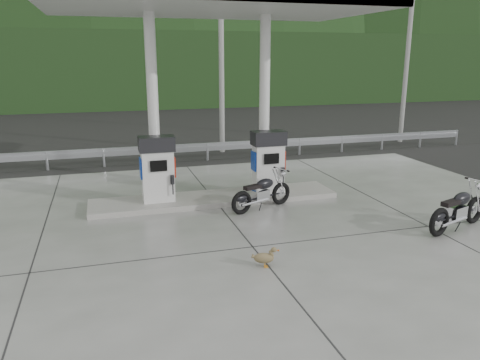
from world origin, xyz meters
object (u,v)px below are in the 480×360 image
object	(u,v)px
gas_pump_left	(158,169)
motorcycle_left	(262,193)
gas_pump_right	(268,162)
duck	(264,258)
motorcycle_right	(458,210)

from	to	relation	value
gas_pump_left	motorcycle_left	world-z (taller)	gas_pump_left
gas_pump_left	gas_pump_right	distance (m)	3.20
motorcycle_left	duck	xyz separation A→B (m)	(-1.14, -3.44, -0.27)
gas_pump_right	gas_pump_left	bearing A→B (deg)	180.00
duck	gas_pump_left	bearing A→B (deg)	124.61
gas_pump_right	duck	size ratio (longest dim) A/B	3.68
duck	motorcycle_right	bearing A→B (deg)	23.44
motorcycle_left	motorcycle_right	distance (m)	4.86
gas_pump_left	motorcycle_right	bearing A→B (deg)	-30.15
motorcycle_right	duck	distance (m)	5.17
gas_pump_left	motorcycle_right	size ratio (longest dim) A/B	0.88
gas_pump_right	duck	distance (m)	4.89
duck	motorcycle_left	bearing A→B (deg)	87.76
gas_pump_left	motorcycle_right	distance (m)	7.68
gas_pump_right	motorcycle_right	size ratio (longest dim) A/B	0.88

